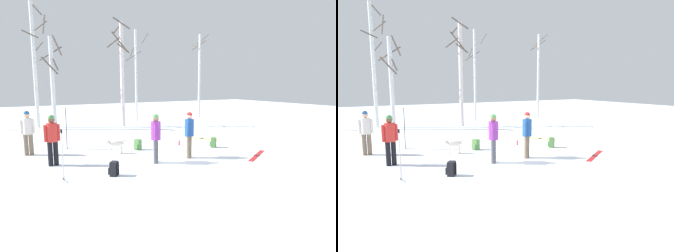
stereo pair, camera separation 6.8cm
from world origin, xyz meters
TOP-DOWN VIEW (x-y plane):
  - ground_plane at (0.00, 0.00)m, footprint 60.00×60.00m
  - person_0 at (-0.95, 0.18)m, footprint 0.34×0.46m
  - person_1 at (0.43, 0.19)m, footprint 0.40×0.40m
  - person_2 at (-4.73, 3.53)m, footprint 0.52×0.34m
  - person_3 at (-4.11, 1.55)m, footprint 0.52×0.34m
  - dog at (-1.74, 2.15)m, footprint 0.86×0.40m
  - ski_pair_planted_0 at (-3.26, 3.87)m, footprint 0.03×0.26m
  - ski_pair_lying_0 at (2.85, -0.84)m, footprint 1.76×1.13m
  - ski_pair_lying_1 at (3.00, 3.00)m, footprint 1.15×1.63m
  - ski_poles_0 at (-4.10, -0.30)m, footprint 0.07×0.21m
  - backpack_0 at (2.30, 1.13)m, footprint 0.35×0.34m
  - backpack_1 at (-2.70, -0.50)m, footprint 0.34×0.34m
  - backpack_2 at (-0.72, 2.31)m, footprint 0.34×0.32m
  - water_bottle_0 at (1.24, 2.21)m, footprint 0.07×0.07m
  - birch_tree_1 at (-3.68, 11.09)m, footprint 1.47×1.54m
  - birch_tree_2 at (-2.89, 9.75)m, footprint 1.33×1.39m
  - birch_tree_3 at (1.17, 9.08)m, footprint 1.27×1.63m
  - birch_tree_4 at (2.94, 10.95)m, footprint 1.31×1.41m
  - birch_tree_5 at (8.26, 10.60)m, footprint 1.31×1.30m

SIDE VIEW (x-z plane):
  - ground_plane at x=0.00m, z-range 0.00..0.00m
  - ski_pair_lying_0 at x=2.85m, z-range -0.01..0.03m
  - ski_pair_lying_1 at x=3.00m, z-range -0.01..0.03m
  - water_bottle_0 at x=1.24m, z-range -0.01..0.21m
  - backpack_0 at x=2.30m, z-range -0.01..0.43m
  - backpack_1 at x=-2.70m, z-range -0.01..0.43m
  - backpack_2 at x=-0.72m, z-range -0.01..0.43m
  - dog at x=-1.74m, z-range 0.10..0.67m
  - ski_poles_0 at x=-4.10m, z-range 0.05..1.54m
  - ski_pair_planted_0 at x=-3.26m, z-range -0.01..1.74m
  - person_0 at x=-0.95m, z-range 0.12..1.84m
  - person_1 at x=0.43m, z-range 0.12..1.84m
  - person_2 at x=-4.73m, z-range 0.12..1.84m
  - person_3 at x=-4.11m, z-range 0.12..1.84m
  - birch_tree_2 at x=-2.89m, z-range 0.19..5.65m
  - birch_tree_4 at x=2.94m, z-range 0.13..6.65m
  - birch_tree_5 at x=8.26m, z-range 0.14..6.75m
  - birch_tree_3 at x=1.17m, z-range 0.16..6.87m
  - birch_tree_1 at x=-3.68m, z-range 0.19..7.78m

